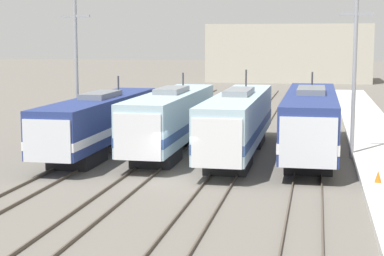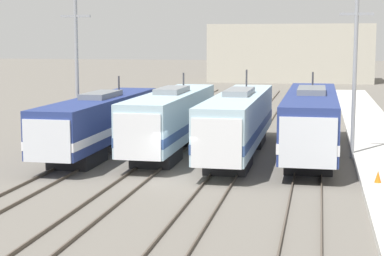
# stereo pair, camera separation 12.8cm
# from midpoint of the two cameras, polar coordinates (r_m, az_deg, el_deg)

# --- Properties ---
(ground_plane) EXTENTS (400.00, 400.00, 0.00)m
(ground_plane) POSITION_cam_midpoint_polar(r_m,az_deg,el_deg) (33.48, -1.23, -4.73)
(ground_plane) COLOR #666059
(rail_pair_far_left) EXTENTS (1.51, 120.00, 0.15)m
(rail_pair_far_left) POSITION_cam_midpoint_polar(r_m,az_deg,el_deg) (35.49, -11.81, -4.05)
(rail_pair_far_left) COLOR #4C4238
(rail_pair_far_left) RESTS_ON ground_plane
(rail_pair_center_left) EXTENTS (1.51, 120.00, 0.15)m
(rail_pair_center_left) POSITION_cam_midpoint_polar(r_m,az_deg,el_deg) (34.01, -4.89, -4.43)
(rail_pair_center_left) COLOR #4C4238
(rail_pair_center_left) RESTS_ON ground_plane
(rail_pair_center_right) EXTENTS (1.51, 120.00, 0.15)m
(rail_pair_center_right) POSITION_cam_midpoint_polar(r_m,az_deg,el_deg) (33.06, 2.54, -4.76)
(rail_pair_center_right) COLOR #4C4238
(rail_pair_center_right) RESTS_ON ground_plane
(rail_pair_far_right) EXTENTS (1.51, 120.00, 0.15)m
(rail_pair_far_right) POSITION_cam_midpoint_polar(r_m,az_deg,el_deg) (32.70, 10.28, -5.03)
(rail_pair_far_right) COLOR #4C4238
(rail_pair_far_right) RESTS_ON ground_plane
(locomotive_far_left) EXTENTS (2.90, 17.12, 4.78)m
(locomotive_far_left) POSITION_cam_midpoint_polar(r_m,az_deg,el_deg) (41.47, -8.17, 0.50)
(locomotive_far_left) COLOR black
(locomotive_far_left) RESTS_ON ground_plane
(locomotive_center_left) EXTENTS (2.86, 16.33, 5.01)m
(locomotive_center_left) POSITION_cam_midpoint_polar(r_m,az_deg,el_deg) (41.25, -1.84, 0.73)
(locomotive_center_left) COLOR #232326
(locomotive_center_left) RESTS_ON ground_plane
(locomotive_center_right) EXTENTS (2.81, 17.89, 5.27)m
(locomotive_center_right) POSITION_cam_midpoint_polar(r_m,az_deg,el_deg) (39.96, 4.20, 0.49)
(locomotive_center_right) COLOR #232326
(locomotive_center_right) RESTS_ON ground_plane
(locomotive_far_right) EXTENTS (3.13, 18.47, 5.09)m
(locomotive_far_right) POSITION_cam_midpoint_polar(r_m,az_deg,el_deg) (40.85, 10.60, 0.58)
(locomotive_far_right) COLOR black
(locomotive_far_right) RESTS_ON ground_plane
(catenary_tower_left) EXTENTS (2.03, 0.25, 10.04)m
(catenary_tower_left) POSITION_cam_midpoint_polar(r_m,az_deg,el_deg) (43.38, -10.12, 5.12)
(catenary_tower_left) COLOR gray
(catenary_tower_left) RESTS_ON ground_plane
(catenary_tower_right) EXTENTS (2.03, 0.25, 10.04)m
(catenary_tower_right) POSITION_cam_midpoint_polar(r_m,az_deg,el_deg) (40.44, 14.36, 4.81)
(catenary_tower_right) COLOR gray
(catenary_tower_right) RESTS_ON ground_plane
(traffic_cone) EXTENTS (0.33, 0.33, 0.59)m
(traffic_cone) POSITION_cam_midpoint_polar(r_m,az_deg,el_deg) (32.77, 16.31, -4.17)
(traffic_cone) COLOR orange
(traffic_cone) RESTS_ON platform
(depot_building) EXTENTS (27.91, 14.68, 9.94)m
(depot_building) POSITION_cam_midpoint_polar(r_m,az_deg,el_deg) (116.14, 8.82, 6.61)
(depot_building) COLOR #B2AD9E
(depot_building) RESTS_ON ground_plane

